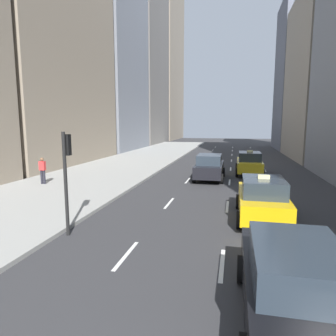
{
  "coord_description": "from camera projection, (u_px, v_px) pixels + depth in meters",
  "views": [
    {
      "loc": [
        2.82,
        0.08,
        3.87
      ],
      "look_at": [
        -0.47,
        14.95,
        1.6
      ],
      "focal_mm": 32.0,
      "sensor_mm": 36.0,
      "label": 1
    }
  ],
  "objects": [
    {
      "name": "lane_markings",
      "position": [
        230.0,
        175.0,
        22.75
      ],
      "size": [
        5.72,
        56.0,
        0.01
      ],
      "color": "white",
      "rests_on": "ground"
    },
    {
      "name": "sedan_silver_behind",
      "position": [
        209.0,
        167.0,
        20.75
      ],
      "size": [
        2.02,
        4.5,
        1.76
      ],
      "color": "black",
      "rests_on": "ground"
    },
    {
      "name": "taxi_lead",
      "position": [
        262.0,
        198.0,
        12.04
      ],
      "size": [
        2.02,
        4.4,
        1.87
      ],
      "color": "yellow",
      "rests_on": "ground"
    },
    {
      "name": "building_row_left",
      "position": [
        119.0,
        40.0,
        43.57
      ],
      "size": [
        6.0,
        82.63,
        36.55
      ],
      "color": "gray",
      "rests_on": "ground"
    },
    {
      "name": "sedan_black_near",
      "position": [
        294.0,
        284.0,
        5.62
      ],
      "size": [
        2.02,
        4.6,
        1.74
      ],
      "color": "black",
      "rests_on": "ground"
    },
    {
      "name": "sidewalk_left",
      "position": [
        129.0,
        163.0,
        28.65
      ],
      "size": [
        8.0,
        66.0,
        0.15
      ],
      "primitive_type": "cube",
      "color": "#9E9E99",
      "rests_on": "ground"
    },
    {
      "name": "traffic_light_pole",
      "position": [
        66.0,
        167.0,
        10.2
      ],
      "size": [
        0.24,
        0.42,
        3.6
      ],
      "color": "black",
      "rests_on": "ground"
    },
    {
      "name": "pedestrian_far_walking",
      "position": [
        43.0,
        169.0,
        18.48
      ],
      "size": [
        0.36,
        0.22,
        1.65
      ],
      "color": "#23232D",
      "rests_on": "sidewalk_left"
    },
    {
      "name": "taxi_third",
      "position": [
        249.0,
        163.0,
        22.87
      ],
      "size": [
        2.02,
        4.4,
        1.87
      ],
      "color": "yellow",
      "rests_on": "ground"
    }
  ]
}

